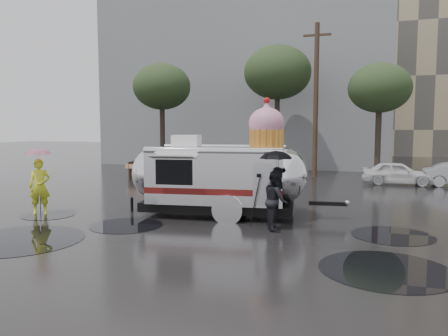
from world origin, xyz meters
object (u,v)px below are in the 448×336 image
(person_left, at_px, (40,187))
(tripod, at_px, (259,194))
(person_right, at_px, (276,200))
(airstream_trailer, at_px, (221,174))

(person_left, distance_m, tripod, 7.61)
(person_right, bearing_deg, tripod, 30.89)
(person_left, relative_size, person_right, 1.10)
(person_left, height_order, person_right, person_left)
(person_left, bearing_deg, person_right, -30.22)
(person_right, relative_size, tripod, 1.09)
(airstream_trailer, height_order, person_left, airstream_trailer)
(tripod, bearing_deg, person_right, -56.65)
(tripod, bearing_deg, person_left, 166.21)
(person_left, height_order, tripod, person_left)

